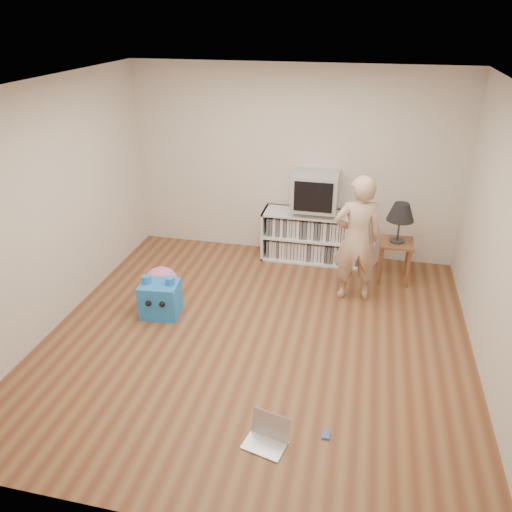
{
  "coord_description": "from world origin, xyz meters",
  "views": [
    {
      "loc": [
        0.97,
        -4.33,
        3.21
      ],
      "look_at": [
        -0.1,
        0.4,
        0.79
      ],
      "focal_mm": 35.0,
      "sensor_mm": 36.0,
      "label": 1
    }
  ],
  "objects_px": {
    "plush_pink": "(161,281)",
    "crt_tv": "(316,191)",
    "plush_blue": "(160,299)",
    "dvd_deck": "(314,211)",
    "side_table": "(396,251)",
    "person": "(357,239)",
    "media_unit": "(313,236)",
    "table_lamp": "(401,213)",
    "laptop": "(268,435)"
  },
  "relations": [
    {
      "from": "media_unit",
      "to": "crt_tv",
      "type": "relative_size",
      "value": 2.33
    },
    {
      "from": "side_table",
      "to": "plush_pink",
      "type": "xyz_separation_m",
      "value": [
        -2.8,
        -1.01,
        -0.24
      ]
    },
    {
      "from": "dvd_deck",
      "to": "laptop",
      "type": "distance_m",
      "value": 3.47
    },
    {
      "from": "dvd_deck",
      "to": "plush_pink",
      "type": "relative_size",
      "value": 1.08
    },
    {
      "from": "dvd_deck",
      "to": "plush_blue",
      "type": "height_order",
      "value": "dvd_deck"
    },
    {
      "from": "crt_tv",
      "to": "plush_pink",
      "type": "bearing_deg",
      "value": -141.08
    },
    {
      "from": "media_unit",
      "to": "laptop",
      "type": "xyz_separation_m",
      "value": [
        0.06,
        -3.42,
        -0.29
      ]
    },
    {
      "from": "table_lamp",
      "to": "plush_blue",
      "type": "height_order",
      "value": "table_lamp"
    },
    {
      "from": "person",
      "to": "plush_blue",
      "type": "bearing_deg",
      "value": 10.5
    },
    {
      "from": "crt_tv",
      "to": "table_lamp",
      "type": "distance_m",
      "value": 1.16
    },
    {
      "from": "laptop",
      "to": "plush_blue",
      "type": "xyz_separation_m",
      "value": [
        -1.59,
        1.59,
        0.15
      ]
    },
    {
      "from": "media_unit",
      "to": "plush_pink",
      "type": "xyz_separation_m",
      "value": [
        -1.7,
        -1.39,
        -0.17
      ]
    },
    {
      "from": "person",
      "to": "table_lamp",
      "type": "bearing_deg",
      "value": -144.36
    },
    {
      "from": "person",
      "to": "dvd_deck",
      "type": "bearing_deg",
      "value": -68.78
    },
    {
      "from": "table_lamp",
      "to": "laptop",
      "type": "relative_size",
      "value": 1.33
    },
    {
      "from": "media_unit",
      "to": "table_lamp",
      "type": "xyz_separation_m",
      "value": [
        1.1,
        -0.39,
        0.59
      ]
    },
    {
      "from": "dvd_deck",
      "to": "table_lamp",
      "type": "distance_m",
      "value": 1.18
    },
    {
      "from": "media_unit",
      "to": "dvd_deck",
      "type": "bearing_deg",
      "value": -90.0
    },
    {
      "from": "table_lamp",
      "to": "laptop",
      "type": "height_order",
      "value": "table_lamp"
    },
    {
      "from": "side_table",
      "to": "person",
      "type": "distance_m",
      "value": 0.82
    },
    {
      "from": "table_lamp",
      "to": "laptop",
      "type": "xyz_separation_m",
      "value": [
        -1.04,
        -3.03,
        -0.88
      ]
    },
    {
      "from": "media_unit",
      "to": "side_table",
      "type": "distance_m",
      "value": 1.17
    },
    {
      "from": "media_unit",
      "to": "person",
      "type": "height_order",
      "value": "person"
    },
    {
      "from": "media_unit",
      "to": "crt_tv",
      "type": "distance_m",
      "value": 0.67
    },
    {
      "from": "plush_blue",
      "to": "person",
      "type": "bearing_deg",
      "value": 17.02
    },
    {
      "from": "crt_tv",
      "to": "person",
      "type": "distance_m",
      "value": 1.12
    },
    {
      "from": "crt_tv",
      "to": "table_lamp",
      "type": "bearing_deg",
      "value": -18.43
    },
    {
      "from": "plush_pink",
      "to": "crt_tv",
      "type": "bearing_deg",
      "value": 38.92
    },
    {
      "from": "plush_blue",
      "to": "side_table",
      "type": "bearing_deg",
      "value": 23.0
    },
    {
      "from": "dvd_deck",
      "to": "person",
      "type": "relative_size",
      "value": 0.29
    },
    {
      "from": "dvd_deck",
      "to": "plush_pink",
      "type": "bearing_deg",
      "value": -141.01
    },
    {
      "from": "side_table",
      "to": "person",
      "type": "relative_size",
      "value": 0.35
    },
    {
      "from": "table_lamp",
      "to": "plush_pink",
      "type": "distance_m",
      "value": 3.08
    },
    {
      "from": "plush_blue",
      "to": "plush_pink",
      "type": "distance_m",
      "value": 0.47
    },
    {
      "from": "dvd_deck",
      "to": "laptop",
      "type": "relative_size",
      "value": 1.16
    },
    {
      "from": "dvd_deck",
      "to": "laptop",
      "type": "bearing_deg",
      "value": -89.06
    },
    {
      "from": "side_table",
      "to": "plush_blue",
      "type": "distance_m",
      "value": 3.01
    },
    {
      "from": "laptop",
      "to": "plush_pink",
      "type": "relative_size",
      "value": 0.93
    },
    {
      "from": "crt_tv",
      "to": "plush_pink",
      "type": "relative_size",
      "value": 1.44
    },
    {
      "from": "side_table",
      "to": "table_lamp",
      "type": "height_order",
      "value": "table_lamp"
    },
    {
      "from": "side_table",
      "to": "laptop",
      "type": "height_order",
      "value": "side_table"
    },
    {
      "from": "person",
      "to": "plush_pink",
      "type": "xyz_separation_m",
      "value": [
        -2.31,
        -0.46,
        -0.6
      ]
    },
    {
      "from": "plush_blue",
      "to": "dvd_deck",
      "type": "bearing_deg",
      "value": 44.05
    },
    {
      "from": "media_unit",
      "to": "side_table",
      "type": "bearing_deg",
      "value": -19.32
    },
    {
      "from": "media_unit",
      "to": "table_lamp",
      "type": "bearing_deg",
      "value": -19.32
    },
    {
      "from": "side_table",
      "to": "media_unit",
      "type": "bearing_deg",
      "value": 160.68
    },
    {
      "from": "dvd_deck",
      "to": "crt_tv",
      "type": "xyz_separation_m",
      "value": [
        0.0,
        -0.0,
        0.29
      ]
    },
    {
      "from": "dvd_deck",
      "to": "side_table",
      "type": "bearing_deg",
      "value": -18.59
    },
    {
      "from": "person",
      "to": "laptop",
      "type": "relative_size",
      "value": 4.01
    },
    {
      "from": "media_unit",
      "to": "plush_pink",
      "type": "height_order",
      "value": "media_unit"
    }
  ]
}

